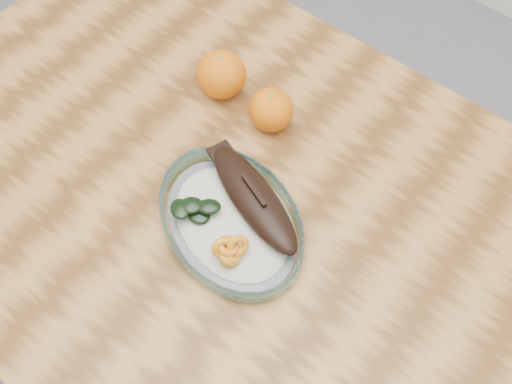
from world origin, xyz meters
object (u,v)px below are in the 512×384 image
Objects in this scene: plated_meal at (232,219)px; orange_left at (221,74)px; orange_right at (271,110)px; dining_table at (236,231)px.

plated_meal is 7.38× the size of orange_left.
orange_right is (0.11, -0.00, -0.01)m from orange_left.
orange_right is at bearing -2.53° from orange_left.
orange_right is (-0.05, 0.15, 0.14)m from dining_table.
plated_meal is at bearing -54.92° from dining_table.
dining_table is at bearing -45.46° from orange_left.
orange_right reaches higher than dining_table.
dining_table is 14.42× the size of orange_left.
orange_left is at bearing 177.47° from orange_right.
orange_left is (-0.18, 0.19, 0.02)m from plated_meal.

